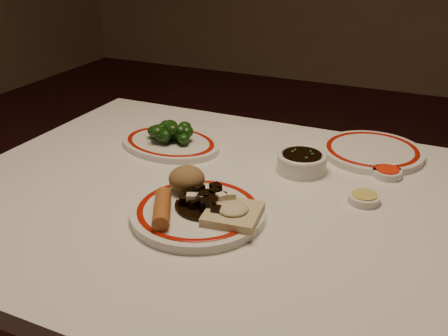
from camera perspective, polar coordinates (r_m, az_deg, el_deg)
dining_table at (r=1.07m, az=1.03°, el=-7.54°), size 1.20×0.90×0.75m
main_plate at (r=0.95m, az=-2.99°, el=-5.01°), size 0.34×0.34×0.02m
rice_mound at (r=1.00m, az=-4.28°, el=-1.26°), size 0.07×0.07×0.05m
spring_roll at (r=0.92m, az=-7.09°, el=-4.62°), size 0.08×0.12×0.03m
fried_wonton at (r=0.91m, az=1.03°, el=-5.10°), size 0.11×0.11×0.03m
stirfry_heap at (r=0.95m, az=-2.00°, el=-3.74°), size 0.12×0.12×0.03m
broccoli_plate at (r=1.26m, az=-6.15°, el=2.83°), size 0.29×0.26×0.02m
broccoli_pile at (r=1.26m, az=-6.16°, el=4.18°), size 0.12×0.11×0.05m
soy_bowl at (r=1.14m, az=8.85°, el=0.61°), size 0.11×0.11×0.04m
sweet_sour_dish at (r=1.16m, az=18.14°, el=-0.52°), size 0.06×0.06×0.02m
mustard_dish at (r=1.04m, az=15.71°, el=-3.35°), size 0.06×0.06×0.02m
far_plate at (r=1.26m, az=16.55°, el=1.85°), size 0.32×0.32×0.02m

